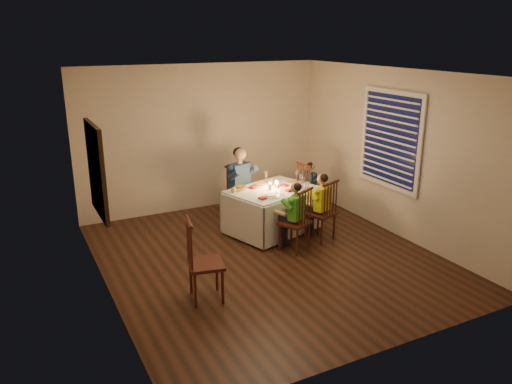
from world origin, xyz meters
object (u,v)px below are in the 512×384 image
chair_near_right (319,239)px  serving_bowl (241,188)px  adult (241,220)px  child_yellow (319,239)px  child_green (294,250)px  chair_extra (207,298)px  chair_adult (241,220)px  child_teal (310,216)px  chair_near_left (294,250)px  chair_end (310,216)px  dining_table (272,201)px

chair_near_right → serving_bowl: (-0.96, 0.84, 0.74)m
adult → child_yellow: 1.51m
child_green → serving_bowl: 1.30m
chair_extra → child_yellow: (2.25, 0.90, 0.00)m
chair_adult → chair_extra: chair_extra is taller
child_teal → adult: bearing=65.7°
chair_near_left → child_green: child_green is taller
chair_near_right → child_green: (-0.56, -0.16, 0.00)m
child_teal → serving_bowl: (-1.41, -0.13, 0.74)m
child_green → child_teal: (1.01, 1.13, 0.00)m
chair_near_right → child_green: size_ratio=0.93×
chair_near_left → child_yellow: (0.56, 0.16, 0.00)m
chair_near_right → chair_near_left: bearing=-4.3°
adult → child_yellow: bearing=-76.0°
serving_bowl → chair_adult: bearing=65.1°
chair_adult → serving_bowl: bearing=-130.1°
chair_near_left → child_green: (0.00, -0.00, 0.00)m
chair_near_right → adult: size_ratio=0.76×
chair_near_left → chair_end: same height
child_green → child_yellow: size_ratio=0.98×
chair_near_left → chair_near_right: bearing=169.4°
dining_table → chair_adult: size_ratio=1.65×
chair_near_left → serving_bowl: size_ratio=4.70×
chair_adult → child_teal: (1.18, -0.35, 0.00)m
chair_adult → child_yellow: 1.51m
chair_extra → child_green: child_green is taller
adult → child_yellow: size_ratio=1.20×
child_teal → serving_bowl: bearing=87.7°
serving_bowl → adult: bearing=65.1°
chair_adult → chair_near_left: size_ratio=1.00×
chair_adult → child_green: bearing=-98.5°
child_yellow → child_green: bearing=-4.3°
chair_adult → adult: bearing=0.0°
chair_end → chair_extra: 3.28m
chair_extra → adult: bearing=-22.7°
adult → child_teal: 1.24m
chair_extra → child_yellow: size_ratio=0.97×
serving_bowl → chair_near_left: bearing=-68.1°
chair_near_right → chair_extra: 2.43m
dining_table → child_yellow: (0.49, -0.65, -0.51)m
dining_table → chair_end: (0.94, 0.32, -0.51)m
chair_near_left → dining_table: bearing=-121.1°
dining_table → child_yellow: bearing=-69.9°
chair_end → adult: (-1.18, 0.35, 0.00)m
chair_end → adult: adult is taller
dining_table → serving_bowl: (-0.47, 0.18, 0.23)m
dining_table → child_teal: (0.94, 0.32, -0.51)m
chair_adult → child_yellow: size_ratio=0.91×
child_green → serving_bowl: (-0.40, 0.99, 0.74)m
chair_near_left → chair_near_right: 0.59m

